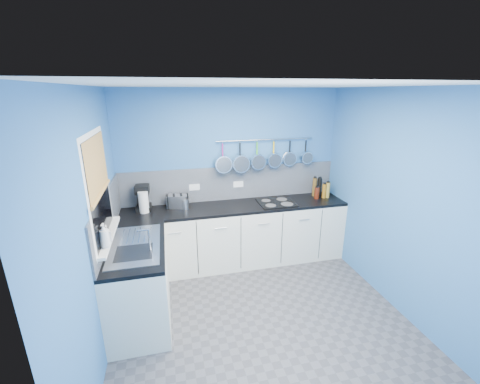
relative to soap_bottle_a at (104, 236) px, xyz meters
name	(u,v)px	position (x,y,z in m)	size (l,w,h in m)	color
floor	(260,315)	(1.53, -0.02, -1.18)	(3.20, 3.00, 0.02)	#47474C
ceiling	(265,84)	(1.53, -0.02, 1.34)	(3.20, 3.00, 0.02)	white
wall_back	(231,176)	(1.53, 1.49, 0.08)	(3.20, 0.02, 2.50)	#2F65A3
wall_front	(341,310)	(1.53, -1.53, 0.08)	(3.20, 0.02, 2.50)	#2F65A3
wall_left	(93,229)	(-0.08, -0.02, 0.08)	(0.02, 3.00, 2.50)	#2F65A3
wall_right	(396,201)	(3.14, -0.02, 0.08)	(0.02, 3.00, 2.50)	#2F65A3
backsplash_back	(232,183)	(1.53, 1.47, -0.02)	(3.20, 0.02, 0.50)	gray
backsplash_left	(108,215)	(-0.06, 0.58, -0.02)	(0.02, 1.80, 0.50)	gray
cabinet_run_back	(236,235)	(1.53, 1.18, -0.74)	(3.20, 0.60, 0.86)	silver
worktop_back	(236,207)	(1.53, 1.18, -0.29)	(3.20, 0.60, 0.04)	black
cabinet_run_left	(140,283)	(0.23, 0.28, -0.74)	(0.60, 1.20, 0.86)	silver
worktop_left	(136,247)	(0.23, 0.28, -0.29)	(0.60, 1.20, 0.04)	black
window_frame	(99,188)	(-0.05, 0.28, 0.38)	(0.01, 1.00, 1.10)	white
window_glass	(99,188)	(-0.04, 0.28, 0.38)	(0.01, 0.90, 1.00)	black
bamboo_blind	(97,166)	(-0.03, 0.28, 0.61)	(0.01, 0.90, 0.55)	gold
window_sill	(109,236)	(-0.02, 0.28, -0.13)	(0.10, 0.98, 0.03)	white
sink_unit	(135,245)	(0.23, 0.28, -0.27)	(0.50, 0.95, 0.01)	silver
mixer_tap	(149,240)	(0.39, 0.10, -0.14)	(0.12, 0.08, 0.26)	silver
socket_left	(194,187)	(0.98, 1.46, -0.04)	(0.15, 0.01, 0.09)	white
socket_right	(238,184)	(1.63, 1.46, -0.04)	(0.15, 0.01, 0.09)	white
pot_rail	(266,140)	(2.03, 1.43, 0.61)	(0.02, 0.02, 1.45)	silver
soap_bottle_a	(104,236)	(0.00, 0.00, 0.00)	(0.09, 0.09, 0.24)	white
soap_bottle_b	(107,233)	(0.00, 0.12, -0.03)	(0.08, 0.08, 0.17)	white
paper_towel	(144,202)	(0.28, 1.22, -0.13)	(0.13, 0.13, 0.29)	white
coffee_maker	(143,198)	(0.27, 1.31, -0.10)	(0.20, 0.22, 0.35)	black
toaster	(178,201)	(0.73, 1.31, -0.18)	(0.28, 0.16, 0.18)	silver
canister	(185,204)	(0.82, 1.23, -0.20)	(0.10, 0.10, 0.14)	silver
hob	(276,203)	(2.12, 1.14, -0.26)	(0.51, 0.45, 0.01)	black
pan_0	(223,157)	(1.40, 1.42, 0.39)	(0.25, 0.12, 0.44)	silver
pan_1	(240,156)	(1.65, 1.42, 0.39)	(0.26, 0.12, 0.45)	silver
pan_2	(257,155)	(1.90, 1.42, 0.40)	(0.23, 0.12, 0.42)	silver
pan_3	(274,153)	(2.16, 1.42, 0.41)	(0.22, 0.10, 0.41)	silver
pan_4	(290,153)	(2.41, 1.42, 0.41)	(0.21, 0.06, 0.40)	silver
pan_5	(306,151)	(2.67, 1.42, 0.42)	(0.18, 0.12, 0.37)	silver
condiment_0	(325,191)	(2.98, 1.30, -0.19)	(0.05, 0.05, 0.16)	#3F721E
condiment_1	(319,187)	(2.89, 1.32, -0.13)	(0.07, 0.07, 0.27)	black
condiment_2	(314,187)	(2.81, 1.32, -0.13)	(0.06, 0.06, 0.28)	brown
condiment_3	(328,190)	(2.96, 1.20, -0.15)	(0.07, 0.07, 0.24)	olive
condiment_4	(324,191)	(2.91, 1.20, -0.16)	(0.06, 0.06, 0.22)	#8C5914
condiment_5	(317,193)	(2.78, 1.18, -0.18)	(0.07, 0.07, 0.18)	#4C190C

